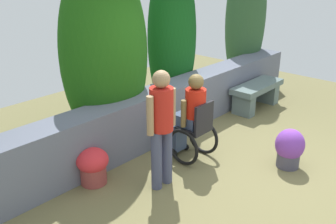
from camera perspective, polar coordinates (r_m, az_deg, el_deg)
ground_plane at (r=5.68m, az=12.34°, el=-8.50°), size 10.08×10.08×0.00m
stone_retaining_wall at (r=6.42m, az=-0.93°, el=0.02°), size 7.36×0.51×0.86m
hedge_backdrop at (r=6.26m, az=-7.31°, el=9.54°), size 7.68×1.29×3.17m
stone_bench at (r=7.84m, az=13.06°, el=2.85°), size 1.30×0.47×0.52m
person_in_wheelchair at (r=5.63m, az=3.59°, el=-1.20°), size 0.53×0.66×1.33m
person_standing_companion at (r=4.82m, az=-0.97°, el=-1.53°), size 0.49×0.30×1.59m
flower_pot_terracotta_by_wall at (r=5.24m, az=-11.12°, el=-7.71°), size 0.43×0.43×0.50m
flower_pot_red_accent at (r=5.79m, az=17.60°, el=-5.12°), size 0.42×0.42×0.58m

